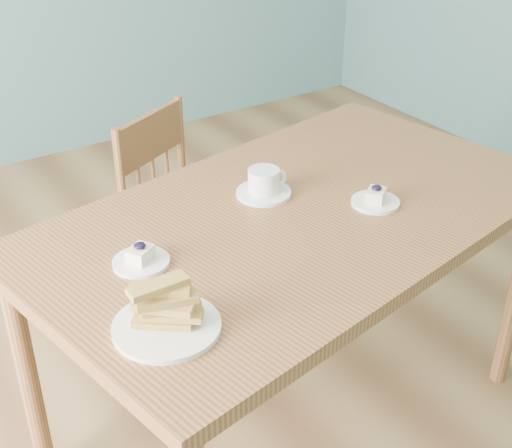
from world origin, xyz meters
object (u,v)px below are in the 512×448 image
object	(u,v)px
dining_table	(297,235)
coffee_cup	(264,184)
biscotti_plate	(166,313)
cheesecake_plate_far	(141,259)
cheesecake_plate_near	(376,199)
dining_chair	(185,225)

from	to	relation	value
dining_table	coffee_cup	distance (m)	0.17
coffee_cup	biscotti_plate	distance (m)	0.65
cheesecake_plate_far	coffee_cup	world-z (taller)	coffee_cup
cheesecake_plate_near	biscotti_plate	world-z (taller)	biscotti_plate
dining_table	cheesecake_plate_near	size ratio (longest dim) A/B	12.08
dining_table	dining_chair	size ratio (longest dim) A/B	1.91
dining_table	biscotti_plate	world-z (taller)	biscotti_plate
cheesecake_plate_far	coffee_cup	bearing A→B (deg)	16.42
dining_chair	dining_table	bearing A→B (deg)	-115.58
dining_table	dining_chair	distance (m)	0.73
biscotti_plate	dining_chair	bearing A→B (deg)	60.42
biscotti_plate	coffee_cup	bearing A→B (deg)	37.27
cheesecake_plate_far	biscotti_plate	xyz separation A→B (m)	(-0.06, -0.26, 0.03)
dining_table	coffee_cup	xyz separation A→B (m)	(-0.03, 0.13, 0.12)
coffee_cup	biscotti_plate	bearing A→B (deg)	-131.74
dining_chair	biscotti_plate	size ratio (longest dim) A/B	3.68
dining_table	dining_chair	world-z (taller)	dining_chair
dining_chair	cheesecake_plate_near	distance (m)	0.88
cheesecake_plate_far	coffee_cup	xyz separation A→B (m)	(0.46, 0.13, 0.02)
dining_table	biscotti_plate	size ratio (longest dim) A/B	7.03
dining_chair	cheesecake_plate_near	bearing A→B (deg)	-100.76
cheesecake_plate_far	biscotti_plate	distance (m)	0.27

